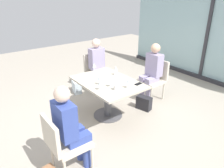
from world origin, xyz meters
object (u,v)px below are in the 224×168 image
at_px(dining_table_main, 108,90).
at_px(coffee_cup, 116,87).
at_px(person_near_window, 152,70).
at_px(wine_glass_2, 100,78).
at_px(chair_far_left, 96,70).
at_px(cell_phone_on_table, 138,84).
at_px(chair_front_right, 63,142).
at_px(wine_glass_3, 94,65).
at_px(person_front_right, 70,125).
at_px(person_far_left, 98,63).
at_px(wine_glass_1, 116,69).
at_px(chair_near_window, 155,77).
at_px(wine_glass_4, 100,83).
at_px(handbag_2, 77,87).
at_px(wine_glass_0, 128,81).
at_px(wine_glass_5, 111,80).
at_px(handbag_0, 144,103).

relative_size(dining_table_main, coffee_cup, 14.66).
height_order(person_near_window, wine_glass_2, person_near_window).
bearing_deg(chair_far_left, person_near_window, 29.41).
bearing_deg(cell_phone_on_table, dining_table_main, -145.74).
height_order(dining_table_main, chair_front_right, chair_front_right).
relative_size(dining_table_main, chair_front_right, 1.52).
xyz_separation_m(chair_front_right, wine_glass_3, (-1.38, 1.37, 0.37)).
relative_size(person_front_right, person_far_left, 1.00).
bearing_deg(coffee_cup, wine_glass_2, -164.92).
distance_m(chair_front_right, wine_glass_1, 1.91).
relative_size(person_far_left, cell_phone_on_table, 8.75).
distance_m(person_near_window, coffee_cup, 1.34).
bearing_deg(chair_far_left, wine_glass_2, -30.08).
bearing_deg(coffee_cup, chair_near_window, 105.09).
bearing_deg(wine_glass_4, person_front_right, -56.34).
xyz_separation_m(person_far_left, wine_glass_2, (1.11, -0.71, 0.16)).
bearing_deg(person_far_left, handbag_2, -113.16).
xyz_separation_m(wine_glass_1, cell_phone_on_table, (0.59, 0.05, -0.13)).
height_order(person_far_left, wine_glass_4, person_far_left).
bearing_deg(wine_glass_1, dining_table_main, -62.70).
relative_size(wine_glass_3, cell_phone_on_table, 1.28).
bearing_deg(chair_far_left, wine_glass_3, -35.24).
height_order(person_near_window, coffee_cup, person_near_window).
bearing_deg(wine_glass_0, wine_glass_5, -137.92).
height_order(dining_table_main, person_near_window, person_near_window).
relative_size(chair_near_window, wine_glass_2, 4.70).
bearing_deg(person_front_right, handbag_2, 150.21).
height_order(chair_front_right, wine_glass_1, wine_glass_1).
bearing_deg(dining_table_main, wine_glass_3, 171.86).
bearing_deg(handbag_2, chair_near_window, 56.72).
bearing_deg(wine_glass_0, handbag_0, 107.79).
bearing_deg(dining_table_main, wine_glass_2, -80.81).
relative_size(wine_glass_2, wine_glass_5, 1.00).
distance_m(wine_glass_3, handbag_2, 1.01).
xyz_separation_m(wine_glass_0, wine_glass_5, (-0.22, -0.20, 0.00)).
xyz_separation_m(chair_far_left, coffee_cup, (1.56, -0.61, 0.28)).
bearing_deg(person_far_left, person_near_window, 31.84).
distance_m(chair_far_left, wine_glass_5, 1.58).
bearing_deg(wine_glass_2, person_near_window, 91.32).
bearing_deg(chair_near_window, person_far_left, -144.16).
xyz_separation_m(dining_table_main, person_front_right, (0.80, -1.18, 0.15)).
relative_size(cell_phone_on_table, handbag_2, 0.48).
bearing_deg(person_front_right, coffee_cup, 111.46).
relative_size(dining_table_main, wine_glass_3, 7.13).
xyz_separation_m(wine_glass_1, handbag_2, (-1.12, -0.30, -0.72)).
bearing_deg(dining_table_main, wine_glass_0, 13.72).
xyz_separation_m(dining_table_main, chair_near_window, (0.00, 1.29, -0.06)).
bearing_deg(chair_front_right, dining_table_main, 121.78).
height_order(wine_glass_4, wine_glass_5, same).
relative_size(wine_glass_3, handbag_0, 0.62).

